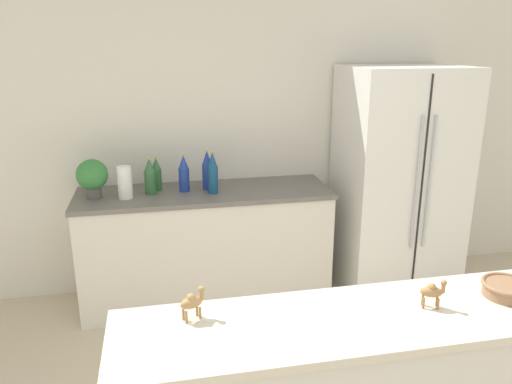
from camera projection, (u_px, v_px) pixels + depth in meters
wall_back at (245, 133)px, 4.06m from camera, size 8.00×0.06×2.55m
back_counter at (206, 246)px, 3.91m from camera, size 1.92×0.63×0.90m
refrigerator at (398, 182)px, 4.01m from camera, size 0.91×0.75×1.81m
potted_plant at (92, 176)px, 3.57m from camera, size 0.22×0.22×0.28m
paper_towel_roll at (125, 182)px, 3.57m from camera, size 0.10×0.10×0.23m
back_bottle_0 at (156, 174)px, 3.77m from camera, size 0.08×0.08×0.26m
back_bottle_1 at (184, 174)px, 3.74m from camera, size 0.08×0.08×0.28m
back_bottle_2 at (213, 173)px, 3.68m from camera, size 0.08×0.08×0.32m
back_bottle_3 at (150, 177)px, 3.67m from camera, size 0.08×0.08×0.28m
back_bottle_4 at (207, 170)px, 3.78m from camera, size 0.08×0.08×0.31m
fruit_bowl at (508, 289)px, 2.14m from camera, size 0.22×0.22×0.06m
camel_figurine at (192, 302)px, 1.95m from camera, size 0.11×0.08×0.13m
camel_figurine_second at (433, 291)px, 2.04m from camera, size 0.10×0.07×0.13m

